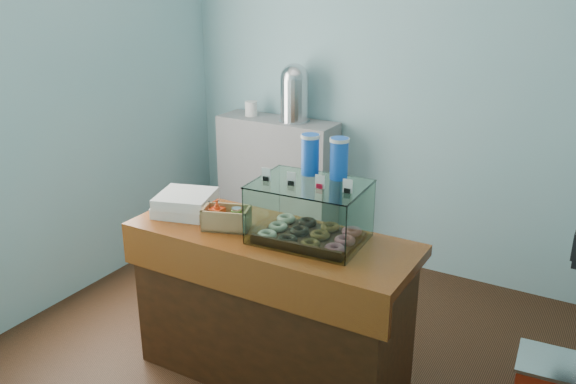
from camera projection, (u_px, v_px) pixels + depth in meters
The scene contains 8 objects.
ground at pixel (293, 351), 3.80m from camera, with size 3.50×3.50×0.00m, color black.
room_shell at pixel (299, 78), 3.20m from camera, with size 3.54×3.04×2.82m.
counter at pixel (271, 306), 3.43m from camera, with size 1.60×0.60×0.90m.
back_shelf at pixel (278, 183), 5.10m from camera, with size 1.00×0.32×1.10m, color gray.
display_case at pixel (313, 206), 3.18m from camera, with size 0.60×0.46×0.53m.
condiment_crate at pixel (225, 218), 3.34m from camera, with size 0.29×0.23×0.16m.
pastry_boxes at pixel (185, 203), 3.55m from camera, with size 0.39×0.39×0.12m.
coffee_urn at pixel (295, 92), 4.75m from camera, with size 0.25×0.25×0.46m.
Camera 1 is at (1.58, -2.80, 2.25)m, focal length 38.00 mm.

